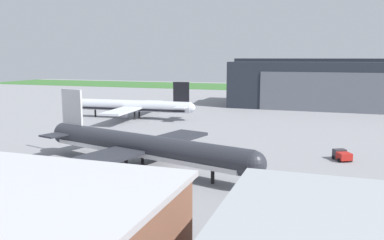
# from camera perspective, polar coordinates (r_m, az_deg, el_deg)

# --- Properties ---
(ground_plane) EXTENTS (440.00, 440.00, 0.00)m
(ground_plane) POSITION_cam_1_polar(r_m,az_deg,el_deg) (72.49, 6.45, -5.91)
(ground_plane) COLOR gray
(grass_field_strip) EXTENTS (440.00, 56.00, 0.08)m
(grass_field_strip) POSITION_cam_1_polar(r_m,az_deg,el_deg) (250.32, 15.44, 4.44)
(grass_field_strip) COLOR #376B2F
(grass_field_strip) RESTS_ON ground_plane
(maintenance_hangar) EXTENTS (104.02, 32.11, 18.22)m
(maintenance_hangar) POSITION_cam_1_polar(r_m,az_deg,el_deg) (159.21, 25.01, 4.59)
(maintenance_hangar) COLOR #232833
(maintenance_hangar) RESTS_ON ground_plane
(airliner_near_left) EXTENTS (42.92, 34.86, 12.72)m
(airliner_near_left) POSITION_cam_1_polar(r_m,az_deg,el_deg) (66.67, -7.32, -3.84)
(airliner_near_left) COLOR #282B33
(airliner_near_left) RESTS_ON ground_plane
(airliner_far_right) EXTENTS (40.31, 35.03, 11.49)m
(airliner_far_right) POSITION_cam_1_polar(r_m,az_deg,el_deg) (122.55, -8.56, 1.99)
(airliner_far_right) COLOR silver
(airliner_far_right) RESTS_ON ground_plane
(pushback_tractor) EXTENTS (3.62, 4.10, 1.87)m
(pushback_tractor) POSITION_cam_1_polar(r_m,az_deg,el_deg) (77.23, 20.84, -4.75)
(pushback_tractor) COLOR #2D2D33
(pushback_tractor) RESTS_ON ground_plane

